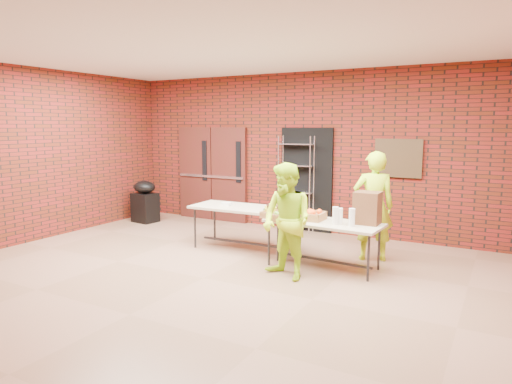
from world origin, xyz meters
TOP-DOWN VIEW (x-y plane):
  - room at (0.00, 0.00)m, footprint 8.08×7.08m
  - double_doors at (-2.20, 3.44)m, footprint 1.78×0.12m
  - dark_doorway at (0.10, 3.46)m, footprint 1.10×0.06m
  - bronze_plaque at (1.90, 3.45)m, footprint 0.85×0.04m
  - wire_rack at (-0.07, 3.32)m, footprint 0.73×0.32m
  - table_left at (-0.27, 1.57)m, footprint 1.86×0.82m
  - table_right at (1.30, 1.28)m, footprint 1.78×0.83m
  - basket_bananas at (0.55, 1.20)m, footprint 0.42×0.33m
  - basket_oranges at (1.03, 1.31)m, footprint 0.48×0.37m
  - basket_apples at (0.77, 1.05)m, footprint 0.46×0.36m
  - muffin_tray at (0.37, 1.57)m, footprint 0.44×0.44m
  - napkin_box at (-0.59, 1.53)m, footprint 0.17×0.11m
  - coffee_dispenser at (1.91, 1.44)m, footprint 0.36×0.32m
  - cup_stack_front at (1.52, 1.16)m, footprint 0.09×0.09m
  - cup_stack_mid at (1.77, 1.15)m, footprint 0.09×0.09m
  - cup_stack_back at (1.56, 1.24)m, footprint 0.08×0.08m
  - covered_grill at (-3.37, 2.49)m, footprint 0.56×0.49m
  - volunteer_woman at (1.84, 2.06)m, footprint 0.75×0.63m
  - volunteer_man at (1.02, 0.58)m, footprint 0.96×0.86m

SIDE VIEW (x-z plane):
  - covered_grill at x=-3.37m, z-range 0.00..0.93m
  - table_right at x=1.30m, z-range 0.30..1.01m
  - table_left at x=-0.27m, z-range 0.31..1.07m
  - basket_bananas at x=0.55m, z-range 0.70..0.84m
  - basket_apples at x=0.77m, z-range 0.70..0.85m
  - basket_oranges at x=1.03m, z-range 0.70..0.85m
  - napkin_box at x=-0.59m, z-range 0.75..0.81m
  - muffin_tray at x=0.37m, z-range 0.75..0.86m
  - volunteer_man at x=1.02m, z-range 0.00..1.63m
  - cup_stack_back at x=1.56m, z-range 0.71..0.95m
  - cup_stack_mid at x=1.77m, z-range 0.71..0.97m
  - cup_stack_front at x=1.52m, z-range 0.71..0.97m
  - volunteer_woman at x=1.84m, z-range 0.00..1.75m
  - coffee_dispenser at x=1.91m, z-range 0.71..1.19m
  - wire_rack at x=-0.07m, z-range 0.00..1.93m
  - dark_doorway at x=0.10m, z-range 0.00..2.10m
  - double_doors at x=-2.20m, z-range 0.00..2.10m
  - bronze_plaque at x=1.90m, z-range 1.20..1.90m
  - room at x=0.00m, z-range -0.04..3.24m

